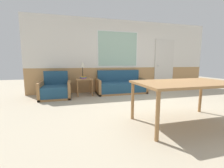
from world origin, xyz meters
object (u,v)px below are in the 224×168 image
side_table (84,81)px  table_lamp (83,66)px  couch (121,86)px  dining_table (185,86)px  armchair (56,90)px

side_table → table_lamp: (-0.04, 0.09, 0.53)m
couch → dining_table: size_ratio=1.02×
side_table → armchair: bearing=-169.3°
armchair → couch: bearing=3.9°
couch → table_lamp: table_lamp is taller
couch → table_lamp: 1.57m
armchair → side_table: size_ratio=1.59×
armchair → side_table: (0.92, 0.17, 0.24)m
armchair → dining_table: size_ratio=0.52×
armchair → table_lamp: (0.88, 0.27, 0.77)m
couch → dining_table: couch is taller
armchair → side_table: bearing=9.5°
dining_table → couch: bearing=94.3°
side_table → couch: bearing=1.3°
couch → table_lamp: (-1.37, 0.06, 0.76)m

